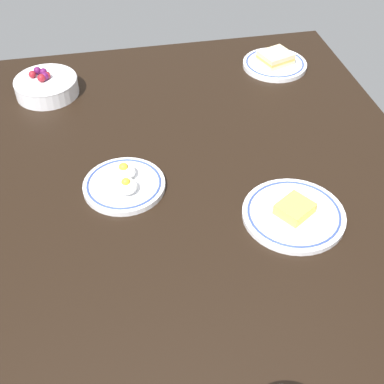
{
  "coord_description": "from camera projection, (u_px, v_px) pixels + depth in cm",
  "views": [
    {
      "loc": [
        79.74,
        -16.03,
        81.88
      ],
      "look_at": [
        0.0,
        0.0,
        6.0
      ],
      "focal_mm": 48.55,
      "sensor_mm": 36.0,
      "label": 1
    }
  ],
  "objects": [
    {
      "name": "bowl_berries",
      "position": [
        46.0,
        86.0,
        1.41
      ],
      "size": [
        17.09,
        17.09,
        6.6
      ],
      "color": "silver",
      "rests_on": "dining_table"
    },
    {
      "name": "plate_cheese",
      "position": [
        294.0,
        214.0,
        1.08
      ],
      "size": [
        21.52,
        21.52,
        3.58
      ],
      "color": "silver",
      "rests_on": "dining_table"
    },
    {
      "name": "dining_table",
      "position": [
        192.0,
        205.0,
        1.14
      ],
      "size": [
        141.75,
        111.9,
        4.0
      ],
      "primitive_type": "cube",
      "color": "black",
      "rests_on": "ground"
    },
    {
      "name": "plate_sandwich",
      "position": [
        275.0,
        62.0,
        1.53
      ],
      "size": [
        18.83,
        18.83,
        4.53
      ],
      "color": "silver",
      "rests_on": "dining_table"
    },
    {
      "name": "plate_eggs",
      "position": [
        124.0,
        183.0,
        1.14
      ],
      "size": [
        18.19,
        18.19,
        5.07
      ],
      "color": "silver",
      "rests_on": "dining_table"
    }
  ]
}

